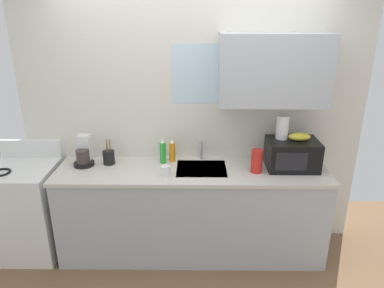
# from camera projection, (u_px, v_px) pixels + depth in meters

# --- Properties ---
(kitchen_wall_assembly) EXTENTS (3.29, 0.42, 2.50)m
(kitchen_wall_assembly) POSITION_uv_depth(u_px,v_px,m) (206.00, 113.00, 3.42)
(kitchen_wall_assembly) COLOR silver
(kitchen_wall_assembly) RESTS_ON ground
(counter_unit) EXTENTS (2.52, 0.63, 0.90)m
(counter_unit) POSITION_uv_depth(u_px,v_px,m) (192.00, 211.00, 3.45)
(counter_unit) COLOR #B2B7BC
(counter_unit) RESTS_ON ground
(sink_faucet) EXTENTS (0.03, 0.03, 0.19)m
(sink_faucet) POSITION_uv_depth(u_px,v_px,m) (201.00, 150.00, 3.48)
(sink_faucet) COLOR #B2B5BA
(sink_faucet) RESTS_ON counter_unit
(stove_range) EXTENTS (0.60, 0.60, 1.08)m
(stove_range) POSITION_uv_depth(u_px,v_px,m) (27.00, 210.00, 3.46)
(stove_range) COLOR white
(stove_range) RESTS_ON ground
(microwave) EXTENTS (0.46, 0.35, 0.27)m
(microwave) POSITION_uv_depth(u_px,v_px,m) (292.00, 154.00, 3.28)
(microwave) COLOR black
(microwave) RESTS_ON counter_unit
(banana_bunch) EXTENTS (0.20, 0.11, 0.07)m
(banana_bunch) POSITION_uv_depth(u_px,v_px,m) (300.00, 137.00, 3.22)
(banana_bunch) COLOR gold
(banana_bunch) RESTS_ON microwave
(paper_towel_roll) EXTENTS (0.11, 0.11, 0.22)m
(paper_towel_roll) POSITION_uv_depth(u_px,v_px,m) (282.00, 127.00, 3.24)
(paper_towel_roll) COLOR white
(paper_towel_roll) RESTS_ON microwave
(coffee_maker) EXTENTS (0.19, 0.21, 0.28)m
(coffee_maker) POSITION_uv_depth(u_px,v_px,m) (84.00, 154.00, 3.36)
(coffee_maker) COLOR black
(coffee_maker) RESTS_ON counter_unit
(dish_soap_bottle_orange) EXTENTS (0.06, 0.06, 0.23)m
(dish_soap_bottle_orange) POSITION_uv_depth(u_px,v_px,m) (172.00, 151.00, 3.43)
(dish_soap_bottle_orange) COLOR orange
(dish_soap_bottle_orange) RESTS_ON counter_unit
(dish_soap_bottle_green) EXTENTS (0.06, 0.06, 0.24)m
(dish_soap_bottle_green) POSITION_uv_depth(u_px,v_px,m) (163.00, 152.00, 3.39)
(dish_soap_bottle_green) COLOR green
(dish_soap_bottle_green) RESTS_ON counter_unit
(cereal_canister) EXTENTS (0.10, 0.10, 0.21)m
(cereal_canister) POSITION_uv_depth(u_px,v_px,m) (257.00, 161.00, 3.20)
(cereal_canister) COLOR red
(cereal_canister) RESTS_ON counter_unit
(mug_white) EXTENTS (0.08, 0.08, 0.09)m
(mug_white) POSITION_uv_depth(u_px,v_px,m) (166.00, 171.00, 3.14)
(mug_white) COLOR white
(mug_white) RESTS_ON counter_unit
(utensil_crock) EXTENTS (0.11, 0.11, 0.26)m
(utensil_crock) POSITION_uv_depth(u_px,v_px,m) (109.00, 157.00, 3.39)
(utensil_crock) COLOR black
(utensil_crock) RESTS_ON counter_unit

